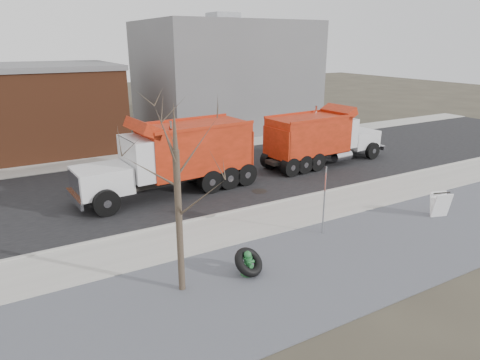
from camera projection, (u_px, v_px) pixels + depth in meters
ground at (237, 231)px, 15.55m from camera, size 120.00×120.00×0.00m
gravel_verge at (294, 274)px, 12.66m from camera, size 60.00×5.00×0.03m
sidewalk at (233, 228)px, 15.75m from camera, size 60.00×2.50×0.06m
curb at (217, 215)px, 16.81m from camera, size 60.00×0.15×0.11m
road at (173, 183)px, 20.74m from camera, size 60.00×9.40×0.02m
far_sidewalk at (138, 156)px, 25.44m from camera, size 60.00×2.00×0.06m
building_grey at (224, 75)px, 33.41m from camera, size 12.00×10.00×8.00m
bare_tree at (177, 177)px, 10.87m from camera, size 3.20×3.20×5.20m
fire_hydrant at (248, 264)px, 12.52m from camera, size 0.44×0.43×0.78m
truck_tire at (249, 262)px, 12.53m from camera, size 1.17×1.12×0.83m
stop_sign at (325, 188)px, 14.78m from camera, size 0.49×0.52×2.51m
sandwich_board at (440, 204)px, 16.61m from camera, size 0.82×0.65×1.00m
dump_truck_red_a at (321, 136)px, 23.51m from camera, size 7.79×2.63×3.13m
dump_truck_red_b at (175, 155)px, 19.02m from camera, size 8.21×2.93×3.45m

